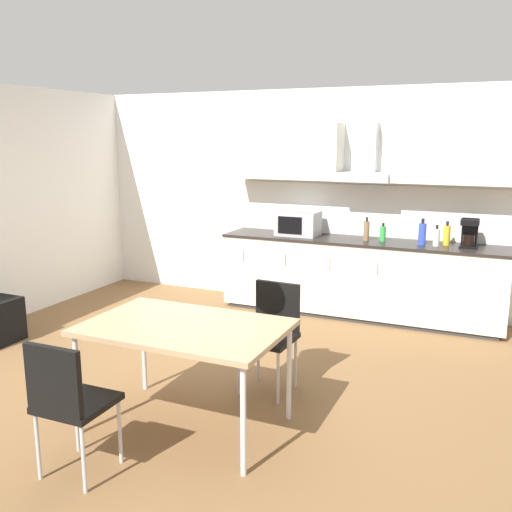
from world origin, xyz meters
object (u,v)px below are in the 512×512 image
object	(u,v)px
bottle_brown	(366,231)
chair_far_right	(272,326)
microwave	(298,223)
coffee_maker	(470,233)
dining_table	(185,331)
pendant_lamp	(180,172)
bottle_yellow	(447,235)
bottle_white	(436,237)
bottle_green	(383,233)
chair_near_left	(67,396)
bottle_blue	(422,234)

from	to	relation	value
bottle_brown	chair_far_right	xyz separation A→B (m)	(-0.24, -2.17, -0.47)
microwave	coffee_maker	xyz separation A→B (m)	(1.88, 0.03, 0.01)
dining_table	pendant_lamp	xyz separation A→B (m)	(-0.00, 0.00, 1.09)
pendant_lamp	bottle_yellow	bearing A→B (deg)	65.56
coffee_maker	chair_far_right	bearing A→B (deg)	-120.65
microwave	dining_table	bearing A→B (deg)	-85.06
bottle_white	pendant_lamp	world-z (taller)	pendant_lamp
coffee_maker	chair_far_right	world-z (taller)	coffee_maker
coffee_maker	chair_far_right	xyz separation A→B (m)	(-1.31, -2.21, -0.50)
coffee_maker	bottle_green	distance (m)	0.90
bottle_white	chair_near_left	world-z (taller)	bottle_white
microwave	bottle_green	world-z (taller)	microwave
microwave	pendant_lamp	distance (m)	3.12
bottle_yellow	bottle_white	bearing A→B (deg)	-134.27
bottle_white	bottle_blue	size ratio (longest dim) A/B	0.80
chair_near_left	pendant_lamp	size ratio (longest dim) A/B	2.72
bottle_white	bottle_brown	size ratio (longest dim) A/B	0.86
coffee_maker	bottle_white	distance (m)	0.33
bottle_yellow	bottle_brown	bearing A→B (deg)	-175.14
dining_table	bottle_brown	bearing A→B (deg)	79.60
coffee_maker	pendant_lamp	bearing A→B (deg)	-118.10
coffee_maker	dining_table	xyz separation A→B (m)	(-1.62, -3.04, -0.33)
dining_table	bottle_green	bearing A→B (deg)	76.48
bottle_white	chair_near_left	size ratio (longest dim) A/B	0.26
coffee_maker	bottle_blue	xyz separation A→B (m)	(-0.47, -0.05, -0.03)
bottle_blue	dining_table	bearing A→B (deg)	-111.10
microwave	coffee_maker	bearing A→B (deg)	0.80
bottle_white	chair_far_right	distance (m)	2.41
pendant_lamp	coffee_maker	bearing A→B (deg)	61.90
bottle_white	chair_far_right	size ratio (longest dim) A/B	0.26
chair_far_right	bottle_brown	bearing A→B (deg)	83.74
microwave	chair_far_right	xyz separation A→B (m)	(0.57, -2.19, -0.49)
chair_near_left	bottle_green	bearing A→B (deg)	74.97
bottle_white	chair_far_right	world-z (taller)	bottle_white
bottle_green	chair_far_right	xyz separation A→B (m)	(-0.41, -2.20, -0.44)
bottle_green	pendant_lamp	bearing A→B (deg)	-103.52
bottle_brown	pendant_lamp	distance (m)	3.15
bottle_green	chair_near_left	xyz separation A→B (m)	(-1.04, -3.86, -0.44)
bottle_yellow	bottle_brown	world-z (taller)	bottle_brown
microwave	chair_near_left	world-z (taller)	microwave
chair_near_left	bottle_white	bearing A→B (deg)	67.06
dining_table	chair_far_right	bearing A→B (deg)	69.32
bottle_yellow	bottle_blue	distance (m)	0.26
dining_table	pendant_lamp	distance (m)	1.09
chair_far_right	pendant_lamp	world-z (taller)	pendant_lamp
chair_far_right	dining_table	bearing A→B (deg)	-110.68
bottle_yellow	bottle_green	bearing A→B (deg)	-176.18
coffee_maker	chair_near_left	size ratio (longest dim) A/B	0.34
bottle_green	bottle_yellow	bearing A→B (deg)	3.82
bottle_green	bottle_blue	bearing A→B (deg)	-5.10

